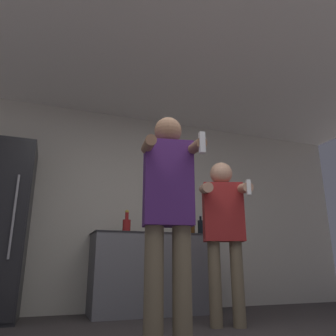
# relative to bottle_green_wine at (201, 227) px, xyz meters

# --- Properties ---
(wall_back) EXTENTS (7.00, 0.06, 2.55)m
(wall_back) POSITION_rel_bottle_green_wine_xyz_m (-1.02, 0.39, 0.27)
(wall_back) COLOR beige
(wall_back) RESTS_ON ground_plane
(ceiling_slab) EXTENTS (7.00, 3.21, 0.05)m
(ceiling_slab) POSITION_rel_bottle_green_wine_xyz_m (-1.02, -0.99, 1.57)
(ceiling_slab) COLOR silver
(ceiling_slab) RESTS_ON wall_back
(counter) EXTENTS (1.48, 0.60, 0.91)m
(counter) POSITION_rel_bottle_green_wine_xyz_m (-0.61, 0.07, -0.55)
(counter) COLOR slate
(counter) RESTS_ON ground_plane
(bottle_green_wine) EXTENTS (0.08, 0.08, 0.26)m
(bottle_green_wine) POSITION_rel_bottle_green_wine_xyz_m (0.00, 0.00, 0.00)
(bottle_green_wine) COLOR black
(bottle_green_wine) RESTS_ON counter
(bottle_amber_bourbon) EXTENTS (0.09, 0.09, 0.27)m
(bottle_amber_bourbon) POSITION_rel_bottle_green_wine_xyz_m (-0.28, 0.00, -0.00)
(bottle_amber_bourbon) COLOR #563314
(bottle_amber_bourbon) RESTS_ON counter
(bottle_brown_liquor) EXTENTS (0.06, 0.06, 0.32)m
(bottle_brown_liquor) POSITION_rel_bottle_green_wine_xyz_m (-0.12, 0.00, 0.03)
(bottle_brown_liquor) COLOR #563314
(bottle_brown_liquor) RESTS_ON counter
(bottle_clear_vodka) EXTENTS (0.09, 0.09, 0.27)m
(bottle_clear_vodka) POSITION_rel_bottle_green_wine_xyz_m (-0.96, 0.00, -0.00)
(bottle_clear_vodka) COLOR maroon
(bottle_clear_vodka) RESTS_ON counter
(person_woman_foreground) EXTENTS (0.46, 0.52, 1.62)m
(person_woman_foreground) POSITION_rel_bottle_green_wine_xyz_m (-1.05, -1.69, -0.08)
(person_woman_foreground) COLOR #75664C
(person_woman_foreground) RESTS_ON ground_plane
(person_man_side) EXTENTS (0.56, 0.56, 1.57)m
(person_man_side) POSITION_rel_bottle_green_wine_xyz_m (-0.21, -0.96, -0.06)
(person_man_side) COLOR #75664C
(person_man_side) RESTS_ON ground_plane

